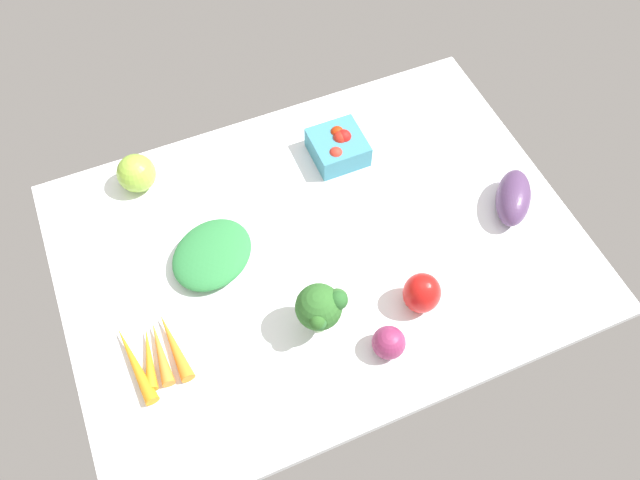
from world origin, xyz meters
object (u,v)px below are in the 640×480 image
(carrot_bunch, at_px, (154,354))
(red_onion_near_basket, at_px, (389,343))
(eggplant, at_px, (513,198))
(berry_basket, at_px, (338,146))
(heirloom_tomato_green, at_px, (136,173))
(leafy_greens_clump, at_px, (212,254))
(broccoli_head, at_px, (321,308))
(bell_pepper_red, at_px, (422,293))

(carrot_bunch, bearing_deg, red_onion_near_basket, 159.14)
(eggplant, relative_size, carrot_bunch, 0.83)
(berry_basket, xyz_separation_m, eggplant, (-0.28, 0.27, 0.00))
(berry_basket, distance_m, heirloom_tomato_green, 0.44)
(heirloom_tomato_green, xyz_separation_m, leafy_greens_clump, (-0.09, 0.24, -0.02))
(carrot_bunch, relative_size, red_onion_near_basket, 2.69)
(broccoli_head, bearing_deg, berry_basket, -118.19)
(heirloom_tomato_green, bearing_deg, carrot_bunch, 79.31)
(berry_basket, height_order, bell_pepper_red, bell_pepper_red)
(bell_pepper_red, xyz_separation_m, carrot_bunch, (0.50, -0.09, -0.03))
(red_onion_near_basket, bearing_deg, broccoli_head, -43.65)
(heirloom_tomato_green, relative_size, carrot_bunch, 0.49)
(bell_pepper_red, height_order, eggplant, bell_pepper_red)
(leafy_greens_clump, relative_size, broccoli_head, 1.42)
(bell_pepper_red, height_order, leafy_greens_clump, bell_pepper_red)
(berry_basket, xyz_separation_m, leafy_greens_clump, (0.34, 0.15, -0.01))
(red_onion_near_basket, bearing_deg, heirloom_tomato_green, -59.37)
(bell_pepper_red, relative_size, leafy_greens_clump, 0.51)
(broccoli_head, height_order, red_onion_near_basket, broccoli_head)
(heirloom_tomato_green, relative_size, leafy_greens_clump, 0.47)
(berry_basket, height_order, eggplant, eggplant)
(heirloom_tomato_green, relative_size, red_onion_near_basket, 1.32)
(broccoli_head, height_order, carrot_bunch, broccoli_head)
(eggplant, distance_m, broccoli_head, 0.49)
(leafy_greens_clump, distance_m, eggplant, 0.63)
(berry_basket, relative_size, broccoli_head, 0.92)
(eggplant, distance_m, red_onion_near_basket, 0.42)
(berry_basket, bearing_deg, eggplant, 135.71)
(red_onion_near_basket, bearing_deg, eggplant, -153.72)
(leafy_greens_clump, distance_m, broccoli_head, 0.27)
(carrot_bunch, height_order, red_onion_near_basket, red_onion_near_basket)
(heirloom_tomato_green, relative_size, eggplant, 0.59)
(broccoli_head, bearing_deg, bell_pepper_red, 171.13)
(leafy_greens_clump, bearing_deg, berry_basket, -156.14)
(bell_pepper_red, bearing_deg, red_onion_near_basket, 31.92)
(bell_pepper_red, bearing_deg, carrot_bunch, -10.44)
(heirloom_tomato_green, height_order, broccoli_head, broccoli_head)
(bell_pepper_red, xyz_separation_m, red_onion_near_basket, (0.10, 0.06, -0.01))
(berry_basket, xyz_separation_m, heirloom_tomato_green, (0.43, -0.09, 0.01))
(carrot_bunch, bearing_deg, eggplant, -177.45)
(bell_pepper_red, relative_size, carrot_bunch, 0.53)
(heirloom_tomato_green, xyz_separation_m, red_onion_near_basket, (-0.33, 0.55, -0.01))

